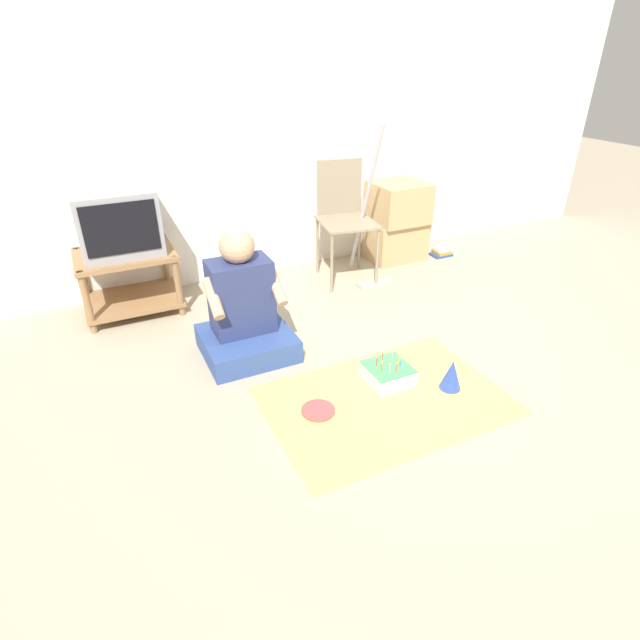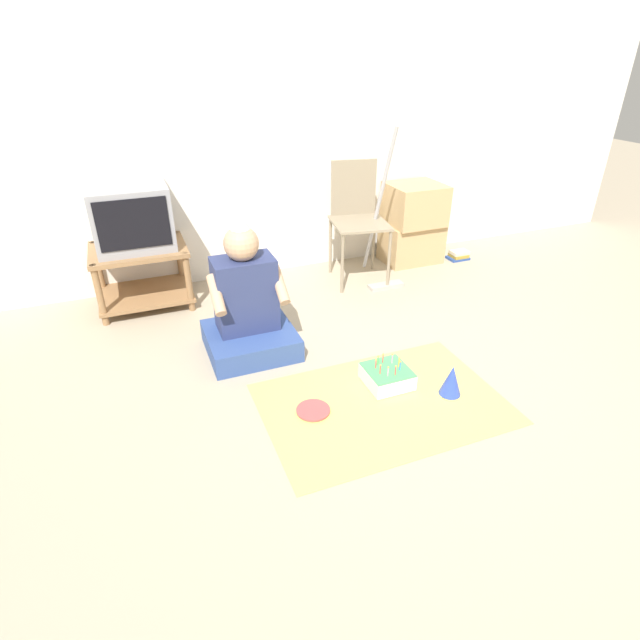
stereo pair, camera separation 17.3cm
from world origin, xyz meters
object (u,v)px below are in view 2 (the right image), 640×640
(tv, at_px, (132,217))
(dust_mop, at_px, (382,241))
(birthday_cake, at_px, (387,376))
(person_seated, at_px, (247,309))
(book_pile, at_px, (459,255))
(folding_chair, at_px, (357,213))
(paper_plate, at_px, (313,410))
(cardboard_box_stack, at_px, (413,223))
(party_hat_blue, at_px, (451,380))

(tv, bearing_deg, dust_mop, -9.87)
(birthday_cake, bearing_deg, person_seated, 133.31)
(birthday_cake, bearing_deg, book_pile, 43.76)
(folding_chair, bearing_deg, tv, 175.79)
(paper_plate, bearing_deg, tv, 113.08)
(cardboard_box_stack, bearing_deg, book_pile, -17.50)
(cardboard_box_stack, height_order, book_pile, cardboard_box_stack)
(folding_chair, xyz_separation_m, paper_plate, (-0.94, -1.50, -0.52))
(folding_chair, distance_m, book_pile, 1.12)
(cardboard_box_stack, distance_m, party_hat_blue, 1.94)
(folding_chair, height_order, birthday_cake, folding_chair)
(cardboard_box_stack, xyz_separation_m, book_pile, (0.42, -0.13, -0.30))
(tv, distance_m, dust_mop, 1.81)
(folding_chair, bearing_deg, person_seated, -144.52)
(tv, relative_size, book_pile, 2.82)
(cardboard_box_stack, distance_m, dust_mop, 0.56)
(birthday_cake, height_order, paper_plate, birthday_cake)
(tv, relative_size, paper_plate, 2.85)
(person_seated, distance_m, party_hat_blue, 1.25)
(dust_mop, relative_size, birthday_cake, 4.98)
(birthday_cake, distance_m, paper_plate, 0.48)
(paper_plate, bearing_deg, cardboard_box_stack, 46.69)
(tv, xyz_separation_m, dust_mop, (1.76, -0.31, -0.30))
(folding_chair, relative_size, paper_plate, 5.12)
(birthday_cake, relative_size, party_hat_blue, 1.39)
(tv, height_order, person_seated, tv)
(party_hat_blue, bearing_deg, book_pile, 53.44)
(dust_mop, relative_size, paper_plate, 6.76)
(tv, distance_m, folding_chair, 1.64)
(tv, bearing_deg, person_seated, -58.59)
(tv, distance_m, paper_plate, 1.87)
(tv, xyz_separation_m, book_pile, (2.64, -0.13, -0.61))
(dust_mop, relative_size, person_seated, 1.40)
(cardboard_box_stack, height_order, paper_plate, cardboard_box_stack)
(folding_chair, height_order, book_pile, folding_chair)
(person_seated, bearing_deg, tv, 121.41)
(book_pile, distance_m, party_hat_blue, 2.02)
(cardboard_box_stack, bearing_deg, party_hat_blue, -114.13)
(party_hat_blue, xyz_separation_m, paper_plate, (-0.74, 0.13, -0.08))
(dust_mop, xyz_separation_m, book_pile, (0.88, 0.18, -0.31))
(folding_chair, bearing_deg, birthday_cake, -108.29)
(birthday_cake, height_order, party_hat_blue, party_hat_blue)
(cardboard_box_stack, relative_size, dust_mop, 0.56)
(person_seated, xyz_separation_m, birthday_cake, (0.61, -0.65, -0.22))
(book_pile, bearing_deg, folding_chair, 179.68)
(book_pile, bearing_deg, person_seated, -159.89)
(book_pile, distance_m, paper_plate, 2.45)
(tv, xyz_separation_m, cardboard_box_stack, (2.22, 0.01, -0.31))
(cardboard_box_stack, xyz_separation_m, party_hat_blue, (-0.79, -1.76, -0.25))
(book_pile, distance_m, birthday_cake, 2.05)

